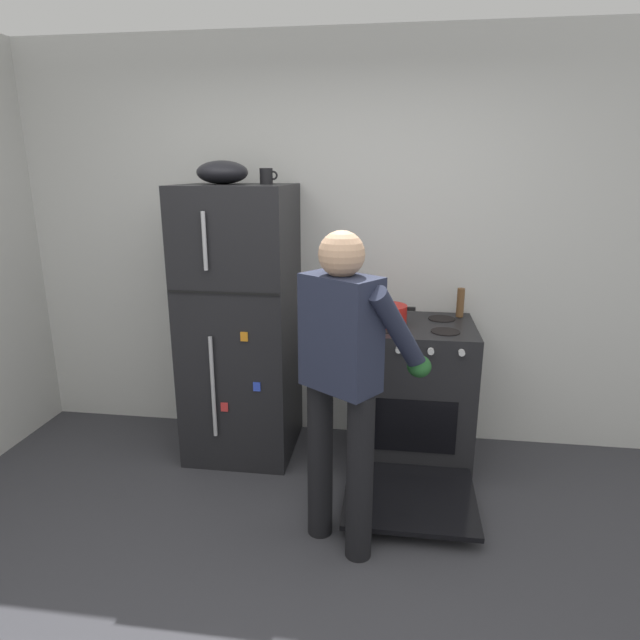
# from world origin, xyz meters

# --- Properties ---
(kitchen_wall_back) EXTENTS (6.00, 0.10, 2.70)m
(kitchen_wall_back) POSITION_xyz_m (0.00, 1.95, 1.35)
(kitchen_wall_back) COLOR silver
(kitchen_wall_back) RESTS_ON ground
(refrigerator) EXTENTS (0.68, 0.72, 1.77)m
(refrigerator) POSITION_xyz_m (-0.55, 1.57, 0.88)
(refrigerator) COLOR black
(refrigerator) RESTS_ON ground
(stove_range) EXTENTS (0.76, 1.23, 0.93)m
(stove_range) POSITION_xyz_m (0.56, 1.55, 0.45)
(stove_range) COLOR black
(stove_range) RESTS_ON ground
(person_cook) EXTENTS (0.65, 0.69, 1.60)m
(person_cook) POSITION_xyz_m (0.21, 0.68, 0.95)
(person_cook) COLOR black
(person_cook) RESTS_ON ground
(red_pot) EXTENTS (0.33, 0.23, 0.12)m
(red_pot) POSITION_xyz_m (0.40, 1.52, 0.99)
(red_pot) COLOR red
(red_pot) RESTS_ON stove_range
(coffee_mug) EXTENTS (0.11, 0.08, 0.10)m
(coffee_mug) POSITION_xyz_m (-0.37, 1.62, 1.82)
(coffee_mug) COLOR black
(coffee_mug) RESTS_ON refrigerator
(pepper_mill) EXTENTS (0.05, 0.05, 0.19)m
(pepper_mill) POSITION_xyz_m (0.86, 1.77, 1.03)
(pepper_mill) COLOR brown
(pepper_mill) RESTS_ON stove_range
(mixing_bowl) EXTENTS (0.31, 0.31, 0.14)m
(mixing_bowl) POSITION_xyz_m (-0.63, 1.57, 1.84)
(mixing_bowl) COLOR black
(mixing_bowl) RESTS_ON refrigerator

